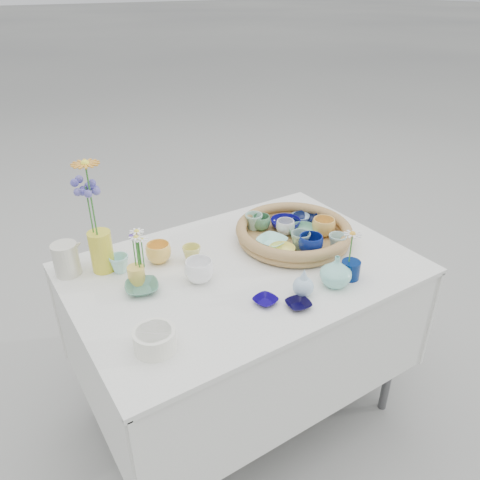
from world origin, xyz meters
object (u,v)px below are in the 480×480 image
bud_vase_seafoam (336,271)px  tall_vase_yellow (102,251)px  display_table (242,408)px  wicker_tray (294,233)px

bud_vase_seafoam → tall_vase_yellow: tall_vase_yellow is taller
tall_vase_yellow → bud_vase_seafoam: bearing=-39.6°
tall_vase_yellow → display_table: bearing=-30.6°
display_table → wicker_tray: wicker_tray is taller
bud_vase_seafoam → tall_vase_yellow: (-0.65, 0.54, 0.02)m
display_table → bud_vase_seafoam: bearing=-53.2°
display_table → bud_vase_seafoam: bud_vase_seafoam is taller
tall_vase_yellow → wicker_tray: bearing=-16.4°
wicker_tray → bud_vase_seafoam: size_ratio=4.10×
display_table → tall_vase_yellow: (-0.44, 0.26, 0.84)m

